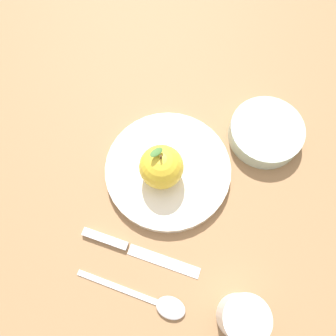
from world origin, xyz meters
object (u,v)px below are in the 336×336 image
Objects in this scene: knife at (130,249)px; spoon at (157,303)px; dinner_plate at (168,170)px; apple at (161,167)px; cup at (243,318)px; side_bowl at (266,132)px.

knife is 1.08× the size of spoon.
apple is at bearing 92.93° from dinner_plate.
cup is at bearing 163.33° from apple.
spoon is at bearing 133.97° from apple.
dinner_plate is at bearing -87.07° from apple.
dinner_plate is 2.62× the size of apple.
cup is 0.13m from spoon.
side_bowl is at bearing -110.96° from apple.
apple is at bearing 69.04° from side_bowl.
cup reaches higher than spoon.
spoon is (-0.15, 0.17, -0.01)m from dinner_plate.
apple is 0.22m from spoon.
apple is 0.26m from cup.
cup is at bearing -143.24° from spoon.
cup is 0.21m from knife.
knife is (0.02, 0.33, -0.02)m from side_bowl.
side_bowl reaches higher than spoon.
dinner_plate is 0.15m from knife.
apple is 0.15m from knife.
dinner_plate is 0.20m from side_bowl.
side_bowl is 0.33m from knife.
spoon is at bearing 36.76° from cup.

